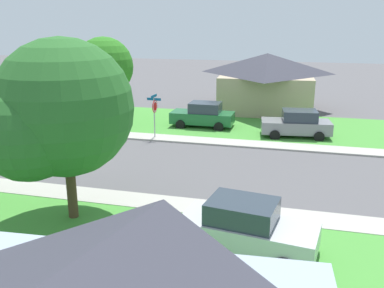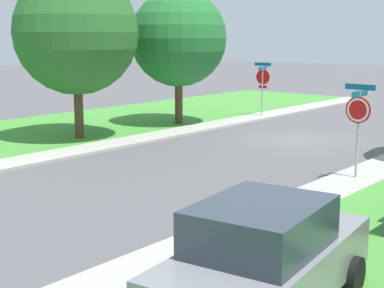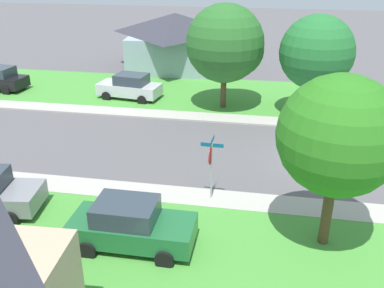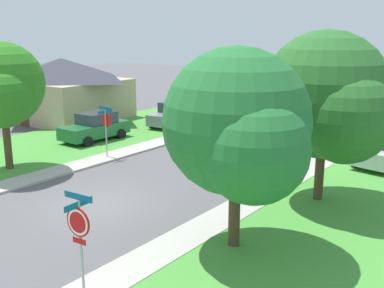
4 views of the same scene
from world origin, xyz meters
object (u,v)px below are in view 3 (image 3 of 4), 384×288
at_px(stop_sign_far_corner, 211,159).
at_px(house_right_setback, 176,39).
at_px(car_silver_near_corner, 130,87).
at_px(tree_across_right, 228,45).
at_px(tree_corner_large, 319,54).
at_px(car_green_kerbside_mid, 131,225).
at_px(tree_sidewalk_mid, 342,137).

xyz_separation_m(stop_sign_far_corner, house_right_setback, (21.64, 6.04, 0.49)).
relative_size(car_silver_near_corner, tree_across_right, 0.68).
height_order(stop_sign_far_corner, tree_corner_large, tree_corner_large).
bearing_deg(tree_across_right, car_silver_near_corner, 85.54).
xyz_separation_m(car_green_kerbside_mid, tree_across_right, (15.18, -1.76, 3.19)).
distance_m(tree_corner_large, house_right_setback, 15.27).
bearing_deg(tree_sidewalk_mid, stop_sign_far_corner, 65.95).
distance_m(tree_corner_large, tree_sidewalk_mid, 13.14).
bearing_deg(tree_sidewalk_mid, tree_corner_large, -2.00).
bearing_deg(tree_across_right, car_green_kerbside_mid, 173.40).
xyz_separation_m(tree_across_right, house_right_setback, (9.99, 5.51, -1.69)).
relative_size(car_green_kerbside_mid, tree_across_right, 0.65).
bearing_deg(house_right_setback, car_green_kerbside_mid, -171.53).
bearing_deg(tree_across_right, stop_sign_far_corner, -177.36).
bearing_deg(stop_sign_far_corner, tree_across_right, 2.64).
height_order(stop_sign_far_corner, car_green_kerbside_mid, stop_sign_far_corner).
relative_size(stop_sign_far_corner, tree_across_right, 0.42).
relative_size(car_green_kerbside_mid, house_right_setback, 0.45).
distance_m(car_silver_near_corner, tree_sidewalk_mid, 18.68).
bearing_deg(car_green_kerbside_mid, house_right_setback, 8.47).
relative_size(stop_sign_far_corner, tree_sidewalk_mid, 0.45).
height_order(car_green_kerbside_mid, house_right_setback, house_right_setback).
bearing_deg(car_green_kerbside_mid, tree_across_right, -6.60).
xyz_separation_m(car_silver_near_corner, tree_across_right, (-0.53, -6.74, 3.19)).
distance_m(car_silver_near_corner, tree_corner_large, 12.61).
xyz_separation_m(car_green_kerbside_mid, car_silver_near_corner, (15.70, 4.98, 0.00)).
bearing_deg(car_green_kerbside_mid, tree_sidewalk_mid, -77.29).
bearing_deg(tree_sidewalk_mid, car_green_kerbside_mid, 102.71).
bearing_deg(car_green_kerbside_mid, tree_corner_large, -26.25).
bearing_deg(tree_sidewalk_mid, car_silver_near_corner, 39.67).
height_order(car_silver_near_corner, house_right_setback, house_right_setback).
xyz_separation_m(stop_sign_far_corner, tree_across_right, (11.65, 0.54, 2.18)).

